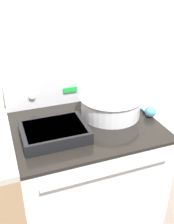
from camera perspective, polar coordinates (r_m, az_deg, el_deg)
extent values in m
cube|color=beige|center=(1.65, -4.90, 14.19)|extent=(8.00, 0.05, 2.50)
cube|color=#BCBCC1|center=(1.75, -0.45, -15.49)|extent=(0.80, 0.65, 0.88)
cube|color=black|center=(1.47, -0.51, -2.77)|extent=(0.80, 0.65, 0.02)
cylinder|color=silver|center=(1.26, 4.90, -13.07)|extent=(0.66, 0.02, 0.02)
cube|color=#BCBCC1|center=(1.68, -3.97, 4.99)|extent=(0.80, 0.05, 0.17)
cylinder|color=white|center=(1.60, -11.87, 3.55)|extent=(0.04, 0.02, 0.04)
cylinder|color=white|center=(1.73, 4.03, 5.92)|extent=(0.04, 0.02, 0.04)
cube|color=green|center=(1.65, -3.66, 4.85)|extent=(0.09, 0.01, 0.03)
cylinder|color=silver|center=(1.54, 5.12, 1.50)|extent=(0.35, 0.35, 0.12)
torus|color=silver|center=(1.51, 5.21, 3.37)|extent=(0.37, 0.37, 0.01)
cylinder|color=beige|center=(1.52, 5.19, 2.93)|extent=(0.32, 0.32, 0.02)
cube|color=black|center=(1.34, -7.11, -4.39)|extent=(0.33, 0.25, 0.06)
cube|color=#D1BC7A|center=(1.33, -7.15, -3.87)|extent=(0.29, 0.22, 0.04)
cylinder|color=teal|center=(1.68, 10.99, 1.44)|extent=(0.01, 0.28, 0.01)
sphere|color=teal|center=(1.56, 13.64, 0.07)|extent=(0.07, 0.07, 0.07)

